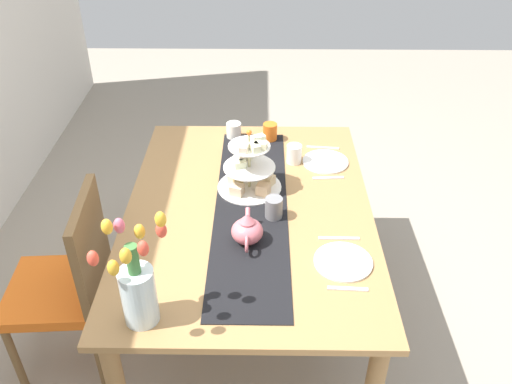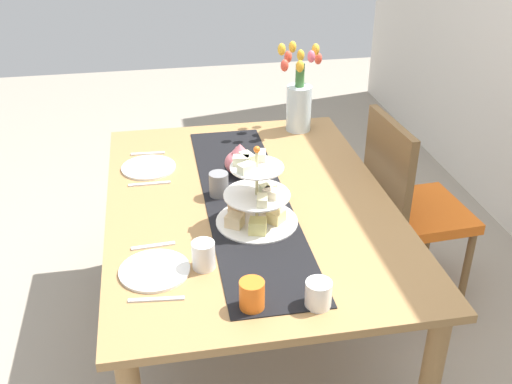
# 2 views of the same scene
# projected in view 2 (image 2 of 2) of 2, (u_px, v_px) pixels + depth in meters

# --- Properties ---
(ground_plane) EXTENTS (8.00, 8.00, 0.00)m
(ground_plane) POSITION_uv_depth(u_px,v_px,m) (250.00, 340.00, 2.70)
(ground_plane) COLOR gray
(dining_table) EXTENTS (1.55, 1.09, 0.72)m
(dining_table) POSITION_uv_depth(u_px,v_px,m) (250.00, 221.00, 2.40)
(dining_table) COLOR #A37747
(dining_table) RESTS_ON ground_plane
(chair_left) EXTENTS (0.45, 0.45, 0.91)m
(chair_left) POSITION_uv_depth(u_px,v_px,m) (407.00, 202.00, 2.78)
(chair_left) COLOR brown
(chair_left) RESTS_ON ground_plane
(table_runner) EXTENTS (1.35, 0.32, 0.00)m
(table_runner) POSITION_uv_depth(u_px,v_px,m) (247.00, 201.00, 2.35)
(table_runner) COLOR black
(table_runner) RESTS_ON dining_table
(tiered_cake_stand) EXTENTS (0.30, 0.30, 0.30)m
(tiered_cake_stand) POSITION_uv_depth(u_px,v_px,m) (256.00, 201.00, 2.17)
(tiered_cake_stand) COLOR beige
(tiered_cake_stand) RESTS_ON table_runner
(teapot) EXTENTS (0.24, 0.13, 0.14)m
(teapot) POSITION_uv_depth(u_px,v_px,m) (240.00, 161.00, 2.52)
(teapot) COLOR #D66B75
(teapot) RESTS_ON table_runner
(tulip_vase) EXTENTS (0.21, 0.24, 0.44)m
(tulip_vase) POSITION_uv_depth(u_px,v_px,m) (299.00, 98.00, 2.88)
(tulip_vase) COLOR silver
(tulip_vase) RESTS_ON dining_table
(cream_jug) EXTENTS (0.08, 0.08, 0.08)m
(cream_jug) POSITION_uv_depth(u_px,v_px,m) (318.00, 294.00, 1.79)
(cream_jug) COLOR white
(cream_jug) RESTS_ON dining_table
(dinner_plate_left) EXTENTS (0.23, 0.23, 0.01)m
(dinner_plate_left) POSITION_uv_depth(u_px,v_px,m) (149.00, 167.00, 2.59)
(dinner_plate_left) COLOR white
(dinner_plate_left) RESTS_ON dining_table
(fork_left) EXTENTS (0.02, 0.15, 0.01)m
(fork_left) POSITION_uv_depth(u_px,v_px,m) (148.00, 153.00, 2.72)
(fork_left) COLOR silver
(fork_left) RESTS_ON dining_table
(knife_left) EXTENTS (0.02, 0.17, 0.01)m
(knife_left) POSITION_uv_depth(u_px,v_px,m) (150.00, 184.00, 2.47)
(knife_left) COLOR silver
(knife_left) RESTS_ON dining_table
(dinner_plate_right) EXTENTS (0.23, 0.23, 0.01)m
(dinner_plate_right) POSITION_uv_depth(u_px,v_px,m) (155.00, 270.00, 1.95)
(dinner_plate_right) COLOR white
(dinner_plate_right) RESTS_ON dining_table
(fork_right) EXTENTS (0.03, 0.15, 0.01)m
(fork_right) POSITION_uv_depth(u_px,v_px,m) (153.00, 246.00, 2.08)
(fork_right) COLOR silver
(fork_right) RESTS_ON dining_table
(knife_right) EXTENTS (0.03, 0.17, 0.01)m
(knife_right) POSITION_uv_depth(u_px,v_px,m) (156.00, 299.00, 1.83)
(knife_right) COLOR silver
(knife_right) RESTS_ON dining_table
(mug_grey) EXTENTS (0.08, 0.08, 0.09)m
(mug_grey) POSITION_uv_depth(u_px,v_px,m) (219.00, 184.00, 2.36)
(mug_grey) COLOR slate
(mug_grey) RESTS_ON table_runner
(mug_white_text) EXTENTS (0.08, 0.08, 0.09)m
(mug_white_text) POSITION_uv_depth(u_px,v_px,m) (204.00, 255.00, 1.95)
(mug_white_text) COLOR white
(mug_white_text) RESTS_ON dining_table
(mug_orange) EXTENTS (0.08, 0.08, 0.09)m
(mug_orange) POSITION_uv_depth(u_px,v_px,m) (252.00, 295.00, 1.78)
(mug_orange) COLOR orange
(mug_orange) RESTS_ON dining_table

